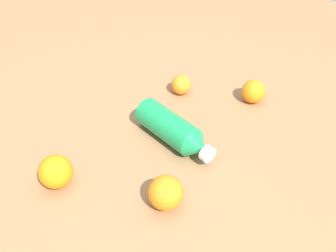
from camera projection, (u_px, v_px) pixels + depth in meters
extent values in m
plane|color=olive|center=(162.00, 137.00, 1.09)|extent=(2.40, 2.40, 0.00)
cylinder|color=#198C4C|center=(168.00, 126.00, 1.07)|extent=(0.20, 0.15, 0.08)
cone|color=#198C4C|center=(198.00, 147.00, 1.00)|extent=(0.07, 0.09, 0.08)
cylinder|color=white|center=(207.00, 154.00, 0.98)|extent=(0.03, 0.05, 0.04)
sphere|color=orange|center=(166.00, 193.00, 0.89)|extent=(0.08, 0.08, 0.08)
sphere|color=orange|center=(181.00, 85.00, 1.24)|extent=(0.06, 0.06, 0.06)
sphere|color=orange|center=(56.00, 172.00, 0.94)|extent=(0.08, 0.08, 0.08)
sphere|color=orange|center=(253.00, 92.00, 1.20)|extent=(0.07, 0.07, 0.07)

